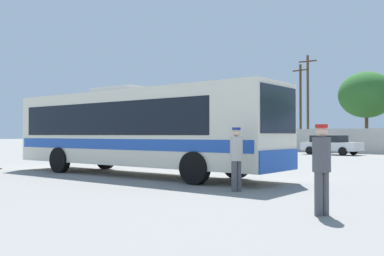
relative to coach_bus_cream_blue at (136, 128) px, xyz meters
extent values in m
plane|color=gray|center=(-0.44, 10.07, -1.85)|extent=(300.00, 300.00, 0.00)
cube|color=beige|center=(-0.44, 25.43, -0.80)|extent=(80.00, 0.30, 2.10)
cube|color=silver|center=(0.14, 0.01, -0.02)|extent=(12.16, 3.41, 2.78)
cube|color=black|center=(-0.46, -0.03, 0.31)|extent=(10.01, 3.29, 1.22)
cube|color=#2351B2|center=(0.14, 0.01, -0.63)|extent=(11.92, 3.42, 0.39)
cube|color=#19212D|center=(6.14, 0.45, 0.48)|extent=(0.21, 2.29, 1.44)
cube|color=#2351B2|center=(6.14, 0.45, -1.07)|extent=(0.24, 2.50, 0.67)
cube|color=#B2B2B2|center=(-0.76, -0.06, 1.49)|extent=(2.30, 1.56, 0.24)
cylinder|color=black|center=(3.76, 1.50, -1.33)|extent=(1.06, 0.37, 1.04)
cylinder|color=black|center=(3.94, -0.94, -1.33)|extent=(1.06, 0.37, 1.04)
cylinder|color=black|center=(-3.25, 0.99, -1.33)|extent=(1.06, 0.37, 1.04)
cylinder|color=black|center=(-3.07, -1.45, -1.33)|extent=(1.06, 0.37, 1.04)
cylinder|color=#4C4C51|center=(5.89, -1.31, -1.43)|extent=(0.16, 0.16, 0.85)
cylinder|color=#4C4C51|center=(5.86, -1.47, -1.43)|extent=(0.16, 0.16, 0.85)
cylinder|color=#B7B2A8|center=(5.87, -1.39, -0.67)|extent=(0.42, 0.42, 0.67)
sphere|color=beige|center=(5.87, -1.39, -0.22)|extent=(0.23, 0.23, 0.23)
cylinder|color=navy|center=(5.87, -1.39, -0.12)|extent=(0.24, 0.24, 0.07)
cylinder|color=#4C4C51|center=(9.19, -3.25, -1.43)|extent=(0.16, 0.16, 0.85)
cylinder|color=#4C4C51|center=(9.25, -3.10, -1.43)|extent=(0.16, 0.16, 0.85)
cylinder|color=#4C4C51|center=(9.22, -3.17, -0.67)|extent=(0.46, 0.46, 0.67)
sphere|color=beige|center=(9.22, -3.17, -0.22)|extent=(0.23, 0.23, 0.23)
cylinder|color=red|center=(9.22, -3.17, -0.12)|extent=(0.24, 0.24, 0.07)
cylinder|color=gray|center=(-12.62, 5.05, -0.80)|extent=(0.05, 0.05, 2.09)
cone|color=green|center=(-12.62, 5.05, 0.02)|extent=(2.03, 2.03, 0.56)
cube|color=brown|center=(-12.62, 5.05, -1.67)|extent=(0.52, 0.52, 0.36)
cube|color=navy|center=(-13.95, 21.91, -1.21)|extent=(4.56, 2.03, 0.63)
cube|color=black|center=(-14.17, 21.90, -0.64)|extent=(2.54, 1.78, 0.52)
cylinder|color=black|center=(-12.61, 22.86, -1.53)|extent=(0.65, 0.25, 0.64)
cylinder|color=black|center=(-12.51, 21.10, -1.53)|extent=(0.65, 0.25, 0.64)
cylinder|color=black|center=(-15.38, 22.72, -1.53)|extent=(0.65, 0.25, 0.64)
cylinder|color=black|center=(-15.28, 20.96, -1.53)|extent=(0.65, 0.25, 0.64)
cube|color=#B7BABF|center=(-7.92, 20.90, -1.23)|extent=(4.62, 2.09, 0.60)
cube|color=black|center=(-7.70, 20.88, -0.69)|extent=(2.59, 1.81, 0.49)
cylinder|color=black|center=(-9.38, 20.10, -1.53)|extent=(0.65, 0.26, 0.64)
cylinder|color=black|center=(-9.27, 21.87, -1.53)|extent=(0.65, 0.26, 0.64)
cylinder|color=black|center=(-6.58, 19.92, -1.53)|extent=(0.65, 0.26, 0.64)
cylinder|color=black|center=(-6.47, 21.69, -1.53)|extent=(0.65, 0.26, 0.64)
cube|color=silver|center=(-1.75, 21.66, -1.20)|extent=(4.60, 2.09, 0.66)
cube|color=black|center=(-1.97, 21.67, -0.60)|extent=(2.57, 1.82, 0.54)
cylinder|color=black|center=(-0.30, 22.44, -1.53)|extent=(0.65, 0.26, 0.64)
cylinder|color=black|center=(-0.42, 20.68, -1.53)|extent=(0.65, 0.26, 0.64)
cylinder|color=black|center=(-3.08, 22.63, -1.53)|extent=(0.65, 0.26, 0.64)
cylinder|color=black|center=(-3.20, 20.87, -1.53)|extent=(0.65, 0.26, 0.64)
cylinder|color=#4C3823|center=(-7.23, 28.46, 2.88)|extent=(0.24, 0.24, 9.46)
cube|color=#473321|center=(-7.23, 28.46, 7.01)|extent=(1.80, 0.36, 0.12)
cylinder|color=#4C3823|center=(-8.43, 29.24, 2.54)|extent=(0.24, 0.24, 8.77)
cube|color=#473321|center=(-8.43, 29.24, 6.33)|extent=(1.80, 0.25, 0.12)
cylinder|color=brown|center=(-11.26, 29.47, -0.16)|extent=(0.32, 0.32, 3.37)
ellipsoid|color=#23561E|center=(-11.26, 29.47, 2.70)|extent=(3.37, 3.37, 2.87)
cylinder|color=brown|center=(-2.29, 30.64, -0.07)|extent=(0.32, 0.32, 3.57)
ellipsoid|color=#2D6628|center=(-2.29, 30.64, 3.53)|extent=(5.17, 5.17, 4.40)
camera|label=1|loc=(12.99, -11.12, -0.29)|focal=40.67mm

